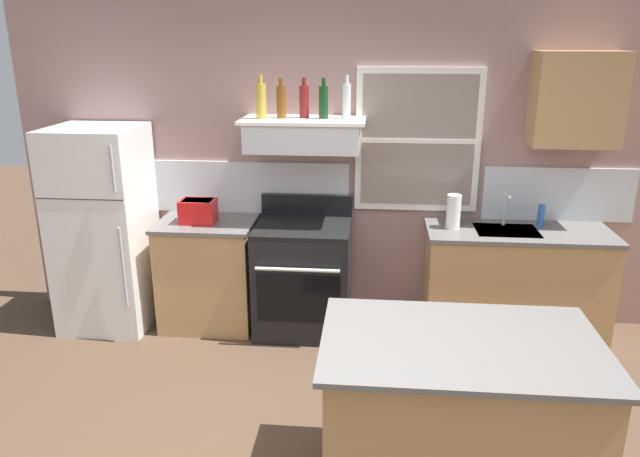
{
  "coord_description": "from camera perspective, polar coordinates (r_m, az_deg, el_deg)",
  "views": [
    {
      "loc": [
        0.31,
        -2.67,
        2.35
      ],
      "look_at": [
        -0.05,
        1.2,
        1.1
      ],
      "focal_mm": 33.61,
      "sensor_mm": 36.0,
      "label": 1
    }
  ],
  "objects": [
    {
      "name": "back_wall",
      "position": [
        5.0,
        2.02,
        6.32
      ],
      "size": [
        5.4,
        0.11,
        2.7
      ],
      "color": "gray",
      "rests_on": "ground_plane"
    },
    {
      "name": "refrigerator",
      "position": [
        5.24,
        -19.88,
        -0.03
      ],
      "size": [
        0.7,
        0.72,
        1.68
      ],
      "color": "white",
      "rests_on": "ground_plane"
    },
    {
      "name": "bottle_champagne_gold_foil",
      "position": [
        4.7,
        -5.64,
        12.04
      ],
      "size": [
        0.08,
        0.08,
        0.33
      ],
      "color": "#B29333",
      "rests_on": "range_hood_shelf"
    },
    {
      "name": "kitchen_island",
      "position": [
        3.33,
        12.81,
        -17.24
      ],
      "size": [
        1.4,
        0.9,
        0.91
      ],
      "color": "tan",
      "rests_on": "ground_plane"
    },
    {
      "name": "bottle_red_label_wine",
      "position": [
        4.73,
        -1.52,
        12.04
      ],
      "size": [
        0.07,
        0.07,
        0.31
      ],
      "color": "maroon",
      "rests_on": "range_hood_shelf"
    },
    {
      "name": "bottle_dark_green_wine",
      "position": [
        4.68,
        0.34,
        11.99
      ],
      "size": [
        0.07,
        0.07,
        0.31
      ],
      "color": "#143819",
      "rests_on": "range_hood_shelf"
    },
    {
      "name": "toaster",
      "position": [
        4.93,
        -11.52,
        1.66
      ],
      "size": [
        0.3,
        0.2,
        0.19
      ],
      "color": "red",
      "rests_on": "counter_left_of_stove"
    },
    {
      "name": "counter_left_of_stove",
      "position": [
        5.13,
        -10.49,
        -4.15
      ],
      "size": [
        0.79,
        0.63,
        0.91
      ],
      "color": "tan",
      "rests_on": "ground_plane"
    },
    {
      "name": "paper_towel_roll",
      "position": [
        4.79,
        12.6,
        1.59
      ],
      "size": [
        0.11,
        0.11,
        0.27
      ],
      "primitive_type": "cylinder",
      "color": "white",
      "rests_on": "counter_right_with_sink"
    },
    {
      "name": "counter_right_with_sink",
      "position": [
        5.08,
        17.95,
        -4.99
      ],
      "size": [
        1.43,
        0.63,
        0.91
      ],
      "color": "tan",
      "rests_on": "ground_plane"
    },
    {
      "name": "dish_soap_bottle",
      "position": [
        5.04,
        20.3,
        1.15
      ],
      "size": [
        0.06,
        0.06,
        0.18
      ],
      "primitive_type": "cylinder",
      "color": "blue",
      "rests_on": "counter_right_with_sink"
    },
    {
      "name": "bottle_clear_tall",
      "position": [
        4.7,
        2.55,
        12.11
      ],
      "size": [
        0.06,
        0.06,
        0.33
      ],
      "color": "silver",
      "rests_on": "range_hood_shelf"
    },
    {
      "name": "upper_cabinet_right",
      "position": [
        4.96,
        23.24,
        11.22
      ],
      "size": [
        0.64,
        0.32,
        0.7
      ],
      "color": "tan"
    },
    {
      "name": "stove_range",
      "position": [
        4.94,
        -1.6,
        -4.61
      ],
      "size": [
        0.76,
        0.69,
        1.09
      ],
      "color": "black",
      "rests_on": "ground_plane"
    },
    {
      "name": "sink_faucet",
      "position": [
        4.95,
        17.28,
        2.18
      ],
      "size": [
        0.03,
        0.17,
        0.28
      ],
      "color": "silver",
      "rests_on": "counter_right_with_sink"
    },
    {
      "name": "range_hood_shelf",
      "position": [
        4.72,
        -1.59,
        8.97
      ],
      "size": [
        0.96,
        0.52,
        0.24
      ],
      "color": "silver"
    },
    {
      "name": "bottle_amber_wine",
      "position": [
        4.72,
        -3.72,
        11.97
      ],
      "size": [
        0.07,
        0.07,
        0.3
      ],
      "color": "brown",
      "rests_on": "range_hood_shelf"
    }
  ]
}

